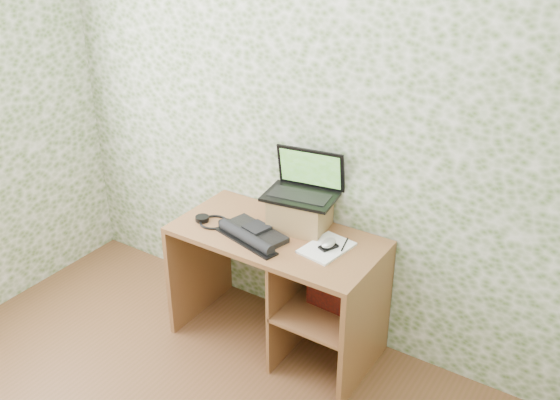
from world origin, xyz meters
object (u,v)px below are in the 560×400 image
Objects in this scene: laptop at (304,185)px; notepad at (327,248)px; keyboard at (252,234)px; riser at (300,213)px; desk at (291,276)px.

laptop reaches higher than notepad.
laptop is at bearing 74.69° from keyboard.
keyboard is (-0.16, -0.24, -0.07)m from riser.
keyboard reaches higher than notepad.
keyboard is (-0.16, -0.29, -0.23)m from laptop.
desk is at bearing 50.57° from keyboard.
notepad is (0.41, 0.12, -0.01)m from keyboard.
desk is at bearing -94.38° from laptop.
keyboard is (-0.18, -0.13, 0.29)m from desk.
riser is at bearing 161.56° from notepad.
laptop is 0.39m from notepad.
notepad is at bearing -43.46° from laptop.
keyboard is at bearing -128.65° from laptop.
notepad is at bearing 30.36° from keyboard.
notepad reaches higher than desk.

